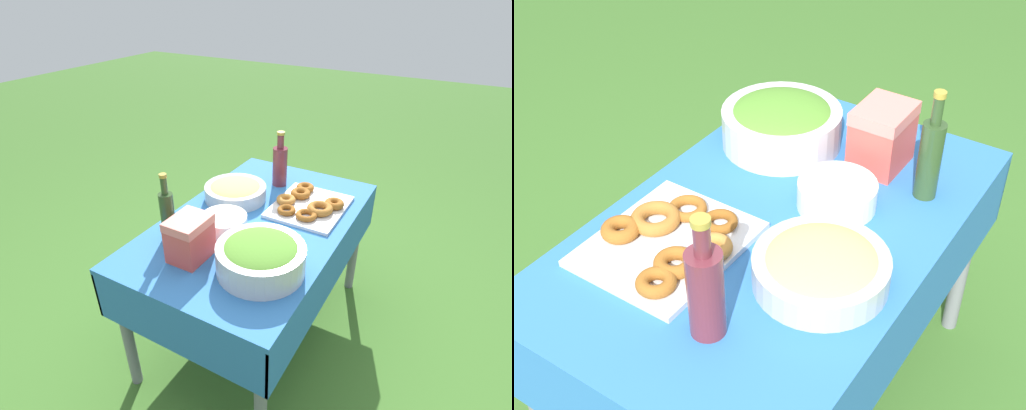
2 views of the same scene
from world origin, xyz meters
The scene contains 9 objects.
ground_plane centered at (0.00, 0.00, 0.00)m, with size 14.00×14.00×0.00m, color #3D6B28.
picnic_table centered at (0.00, 0.00, 0.59)m, with size 1.27×0.79×0.69m.
salad_bowl centered at (0.31, 0.19, 0.76)m, with size 0.35×0.35×0.13m.
pasta_bowl centered at (-0.13, -0.20, 0.74)m, with size 0.31×0.31×0.09m.
donut_platter centered at (-0.23, 0.16, 0.71)m, with size 0.39×0.35×0.05m.
plate_stack centered at (0.14, -0.09, 0.73)m, with size 0.21×0.21×0.07m.
olive_oil_bottle centered at (0.31, -0.26, 0.81)m, with size 0.06×0.06×0.31m.
wine_bottle centered at (-0.39, -0.08, 0.81)m, with size 0.08×0.08×0.30m.
cooler_box centered at (0.37, -0.10, 0.79)m, with size 0.17×0.14×0.18m.
Camera 2 is at (-1.18, -0.76, 1.82)m, focal length 50.00 mm.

